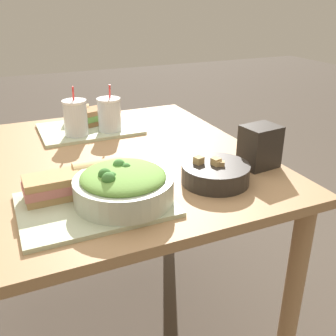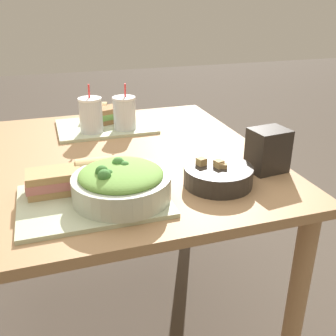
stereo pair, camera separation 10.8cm
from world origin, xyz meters
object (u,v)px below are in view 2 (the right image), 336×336
object	(u,v)px
sandwich_near	(54,181)
salad_bowl	(121,182)
drink_cup_dark	(90,116)
drink_cup_red	(124,114)
chip_bag	(268,150)
sandwich_far	(114,114)
baguette_far	(96,111)
baguette_near	(101,169)
soup_bowl	(218,175)

from	to	relation	value
sandwich_near	salad_bowl	bearing A→B (deg)	-28.88
sandwich_near	drink_cup_dark	world-z (taller)	drink_cup_dark
drink_cup_red	chip_bag	xyz separation A→B (m)	(0.34, -0.51, -0.01)
drink_cup_red	sandwich_far	bearing A→B (deg)	100.76
sandwich_near	drink_cup_dark	size ratio (longest dim) A/B	0.80
salad_bowl	sandwich_far	world-z (taller)	salad_bowl
drink_cup_dark	drink_cup_red	size ratio (longest dim) A/B	1.03
chip_bag	drink_cup_red	bearing A→B (deg)	117.02
sandwich_far	salad_bowl	bearing A→B (deg)	-117.63
baguette_far	sandwich_near	bearing A→B (deg)	175.71
baguette_near	chip_bag	distance (m)	0.51
baguette_near	sandwich_far	bearing A→B (deg)	-10.94
sandwich_near	drink_cup_red	size ratio (longest dim) A/B	0.83
salad_bowl	drink_cup_red	distance (m)	0.59
drink_cup_dark	baguette_far	bearing A→B (deg)	74.39
salad_bowl	drink_cup_dark	distance (m)	0.58
salad_bowl	soup_bowl	size ratio (longest dim) A/B	1.31
sandwich_near	chip_bag	distance (m)	0.64
baguette_far	drink_cup_dark	size ratio (longest dim) A/B	0.60
baguette_far	drink_cup_red	world-z (taller)	drink_cup_red
soup_bowl	sandwich_near	world-z (taller)	soup_bowl
soup_bowl	drink_cup_dark	world-z (taller)	drink_cup_dark
salad_bowl	drink_cup_dark	xyz separation A→B (m)	(-0.00, 0.58, 0.02)
sandwich_far	drink_cup_red	world-z (taller)	drink_cup_red
baguette_near	sandwich_near	bearing A→B (deg)	106.11
soup_bowl	sandwich_far	size ratio (longest dim) A/B	1.17
chip_bag	salad_bowl	bearing A→B (deg)	-179.10
soup_bowl	baguette_near	distance (m)	0.34
sandwich_near	baguette_near	world-z (taller)	baguette_near
sandwich_near	baguette_far	bearing A→B (deg)	71.65
salad_bowl	soup_bowl	bearing A→B (deg)	3.50
baguette_near	sandwich_far	world-z (taller)	baguette_near
salad_bowl	baguette_near	distance (m)	0.13
salad_bowl	baguette_near	size ratio (longest dim) A/B	1.86
soup_bowl	chip_bag	bearing A→B (deg)	13.78
sandwich_far	drink_cup_red	distance (m)	0.12
baguette_far	chip_bag	distance (m)	0.81
sandwich_far	drink_cup_red	xyz separation A→B (m)	(0.02, -0.12, 0.03)
baguette_near	drink_cup_red	world-z (taller)	drink_cup_red
chip_bag	baguette_near	bearing A→B (deg)	166.93
baguette_far	drink_cup_dark	world-z (taller)	drink_cup_dark
salad_bowl	chip_bag	distance (m)	0.48
sandwich_far	baguette_near	bearing A→B (deg)	-122.65
baguette_near	salad_bowl	bearing A→B (deg)	-161.40
drink_cup_red	baguette_far	bearing A→B (deg)	117.25
salad_bowl	sandwich_far	size ratio (longest dim) A/B	1.53
sandwich_far	sandwich_near	bearing A→B (deg)	-133.20
salad_bowl	sandwich_near	distance (m)	0.19
baguette_far	chip_bag	size ratio (longest dim) A/B	0.84
baguette_near	sandwich_far	xyz separation A→B (m)	(0.14, 0.57, -0.00)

